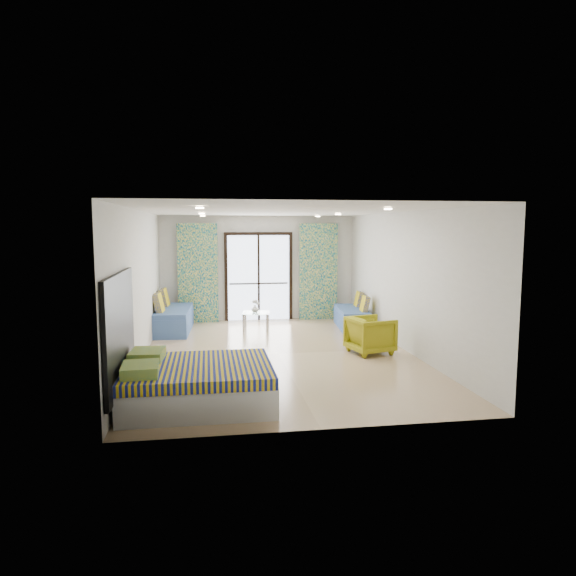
{
  "coord_description": "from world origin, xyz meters",
  "views": [
    {
      "loc": [
        -1.3,
        -9.48,
        2.39
      ],
      "look_at": [
        0.33,
        0.93,
        1.15
      ],
      "focal_mm": 32.0,
      "sensor_mm": 36.0,
      "label": 1
    }
  ],
  "objects": [
    {
      "name": "downlight_c",
      "position": [
        -1.4,
        1.0,
        2.67
      ],
      "size": [
        0.12,
        0.12,
        0.02
      ],
      "primitive_type": "cylinder",
      "color": "#FFE0B2",
      "rests_on": "ceiling"
    },
    {
      "name": "headboard",
      "position": [
        -2.46,
        -2.61,
        1.05
      ],
      "size": [
        0.06,
        2.1,
        1.5
      ],
      "primitive_type": "cube",
      "color": "black",
      "rests_on": "floor"
    },
    {
      "name": "downlight_f",
      "position": [
        1.4,
        3.0,
        2.67
      ],
      "size": [
        0.12,
        0.12,
        0.02
      ],
      "primitive_type": "cylinder",
      "color": "#FFE0B2",
      "rests_on": "ceiling"
    },
    {
      "name": "wall_left",
      "position": [
        -2.5,
        0.0,
        1.35
      ],
      "size": [
        0.01,
        7.5,
        2.7
      ],
      "primitive_type": null,
      "color": "silver",
      "rests_on": "ground"
    },
    {
      "name": "daybed_right",
      "position": [
        2.11,
        2.28,
        0.26
      ],
      "size": [
        0.83,
        1.74,
        0.83
      ],
      "rotation": [
        0.0,
        0.0,
        -0.11
      ],
      "color": "#3D5B93",
      "rests_on": "floor"
    },
    {
      "name": "balcony_rail",
      "position": [
        0.0,
        3.73,
        0.95
      ],
      "size": [
        1.52,
        0.03,
        0.04
      ],
      "primitive_type": "cube",
      "color": "#595451",
      "rests_on": "balcony_door"
    },
    {
      "name": "daybed_left",
      "position": [
        -2.12,
        2.51,
        0.3
      ],
      "size": [
        0.86,
        1.97,
        0.95
      ],
      "rotation": [
        0.0,
        0.0,
        -0.05
      ],
      "color": "#3D5B93",
      "rests_on": "floor"
    },
    {
      "name": "downlight_d",
      "position": [
        1.4,
        1.0,
        2.67
      ],
      "size": [
        0.12,
        0.12,
        0.02
      ],
      "primitive_type": "cylinder",
      "color": "#FFE0B2",
      "rests_on": "ceiling"
    },
    {
      "name": "coffee_table",
      "position": [
        -0.2,
        2.42,
        0.37
      ],
      "size": [
        0.71,
        0.71,
        0.72
      ],
      "rotation": [
        0.0,
        0.0,
        -0.16
      ],
      "color": "silver",
      "rests_on": "floor"
    },
    {
      "name": "vase",
      "position": [
        -0.22,
        2.43,
        0.5
      ],
      "size": [
        0.19,
        0.2,
        0.17
      ],
      "primitive_type": "imported",
      "rotation": [
        0.0,
        0.0,
        -0.13
      ],
      "color": "white",
      "rests_on": "coffee_table"
    },
    {
      "name": "wall_front",
      "position": [
        0.0,
        -3.75,
        1.35
      ],
      "size": [
        5.0,
        0.01,
        2.7
      ],
      "primitive_type": null,
      "color": "silver",
      "rests_on": "ground"
    },
    {
      "name": "switch_plate",
      "position": [
        -2.47,
        -1.36,
        1.05
      ],
      "size": [
        0.02,
        0.1,
        0.1
      ],
      "primitive_type": "cube",
      "color": "silver",
      "rests_on": "wall_left"
    },
    {
      "name": "downlight_e",
      "position": [
        -1.4,
        3.0,
        2.67
      ],
      "size": [
        0.12,
        0.12,
        0.02
      ],
      "primitive_type": "cylinder",
      "color": "#FFE0B2",
      "rests_on": "ceiling"
    },
    {
      "name": "ceiling",
      "position": [
        0.0,
        0.0,
        2.7
      ],
      "size": [
        5.0,
        7.5,
        0.01
      ],
      "primitive_type": null,
      "color": "silver",
      "rests_on": "ground"
    },
    {
      "name": "curtain_right",
      "position": [
        1.55,
        3.57,
        1.25
      ],
      "size": [
        1.0,
        0.1,
        2.5
      ],
      "primitive_type": "cube",
      "color": "beige",
      "rests_on": "floor"
    },
    {
      "name": "curtain_left",
      "position": [
        -1.55,
        3.57,
        1.25
      ],
      "size": [
        1.0,
        0.1,
        2.5
      ],
      "primitive_type": "cube",
      "color": "beige",
      "rests_on": "floor"
    },
    {
      "name": "armchair",
      "position": [
        1.75,
        -0.22,
        0.39
      ],
      "size": [
        0.87,
        0.9,
        0.78
      ],
      "primitive_type": "imported",
      "rotation": [
        0.0,
        0.0,
        1.82
      ],
      "color": "#999313",
      "rests_on": "floor"
    },
    {
      "name": "floor",
      "position": [
        0.0,
        0.0,
        0.0
      ],
      "size": [
        5.0,
        7.5,
        0.01
      ],
      "primitive_type": null,
      "color": "tan",
      "rests_on": "ground"
    },
    {
      "name": "downlight_a",
      "position": [
        -1.4,
        -2.0,
        2.67
      ],
      "size": [
        0.12,
        0.12,
        0.02
      ],
      "primitive_type": "cylinder",
      "color": "#FFE0B2",
      "rests_on": "ceiling"
    },
    {
      "name": "downlight_b",
      "position": [
        1.4,
        -2.0,
        2.67
      ],
      "size": [
        0.12,
        0.12,
        0.02
      ],
      "primitive_type": "cylinder",
      "color": "#FFE0B2",
      "rests_on": "ceiling"
    },
    {
      "name": "balcony_door",
      "position": [
        0.0,
        3.72,
        1.26
      ],
      "size": [
        1.76,
        0.08,
        2.28
      ],
      "color": "black",
      "rests_on": "floor"
    },
    {
      "name": "wall_back",
      "position": [
        0.0,
        3.75,
        1.35
      ],
      "size": [
        5.0,
        0.01,
        2.7
      ],
      "primitive_type": null,
      "color": "silver",
      "rests_on": "ground"
    },
    {
      "name": "wall_right",
      "position": [
        2.5,
        0.0,
        1.35
      ],
      "size": [
        0.01,
        7.5,
        2.7
      ],
      "primitive_type": null,
      "color": "silver",
      "rests_on": "ground"
    },
    {
      "name": "bed",
      "position": [
        -1.48,
        -2.61,
        0.29
      ],
      "size": [
        1.99,
        1.62,
        0.69
      ],
      "color": "silver",
      "rests_on": "floor"
    }
  ]
}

